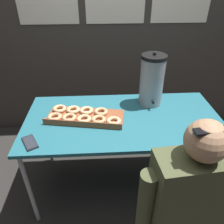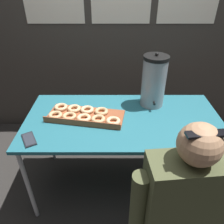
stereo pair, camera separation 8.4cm
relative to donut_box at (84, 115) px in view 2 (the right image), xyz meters
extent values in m
plane|color=#2D2B28|center=(0.32, -0.02, -0.80)|extent=(12.00, 12.00, 0.00)
cube|color=#38332D|center=(0.32, 1.02, 0.53)|extent=(6.00, 0.10, 2.66)
cube|color=#236675|center=(0.32, -0.02, -0.04)|extent=(1.56, 0.77, 0.03)
cylinder|color=#ADADB2|center=(-0.42, -0.36, -0.43)|extent=(0.03, 0.03, 0.75)
cylinder|color=#ADADB2|center=(1.05, -0.36, -0.43)|extent=(0.03, 0.03, 0.75)
cylinder|color=#ADADB2|center=(-0.42, 0.33, -0.43)|extent=(0.03, 0.03, 0.75)
cylinder|color=#ADADB2|center=(1.05, 0.33, -0.43)|extent=(0.03, 0.03, 0.75)
cube|color=brown|center=(0.01, 0.01, -0.01)|extent=(0.64, 0.36, 0.02)
cube|color=brown|center=(-0.01, -0.12, 0.01)|extent=(0.60, 0.11, 0.04)
torus|color=tan|center=(-0.22, -0.01, 0.01)|extent=(0.15, 0.15, 0.03)
torus|color=tan|center=(-0.11, -0.03, 0.01)|extent=(0.14, 0.14, 0.03)
torus|color=#EDBF8C|center=(0.01, -0.06, 0.01)|extent=(0.12, 0.12, 0.03)
torus|color=tan|center=(0.12, -0.07, 0.01)|extent=(0.13, 0.13, 0.03)
torus|color=#EFC18E|center=(0.24, -0.10, 0.01)|extent=(0.13, 0.13, 0.03)
torus|color=#E5B784|center=(-0.20, 0.10, 0.01)|extent=(0.14, 0.14, 0.03)
torus|color=#E6B885|center=(-0.09, 0.08, 0.01)|extent=(0.15, 0.15, 0.03)
torus|color=#EEC08D|center=(0.02, 0.06, 0.01)|extent=(0.16, 0.16, 0.03)
torus|color=tan|center=(0.14, 0.04, 0.01)|extent=(0.12, 0.12, 0.03)
cylinder|color=#939399|center=(0.57, 0.21, 0.18)|extent=(0.20, 0.20, 0.41)
cylinder|color=black|center=(0.57, 0.21, 0.40)|extent=(0.21, 0.21, 0.03)
sphere|color=black|center=(0.57, 0.21, 0.43)|extent=(0.03, 0.03, 0.03)
cylinder|color=black|center=(0.57, 0.10, 0.05)|extent=(0.02, 0.05, 0.02)
cube|color=black|center=(-0.35, -0.28, -0.02)|extent=(0.15, 0.18, 0.01)
cube|color=#2D333D|center=(-0.35, -0.28, -0.01)|extent=(0.13, 0.15, 0.00)
cube|color=#4C5133|center=(0.62, -0.70, -0.07)|extent=(0.46, 0.24, 0.55)
sphere|color=tan|center=(0.62, -0.70, 0.31)|extent=(0.21, 0.21, 0.21)
cube|color=black|center=(0.63, -0.72, 0.39)|extent=(0.18, 0.06, 0.01)
cylinder|color=#4C5133|center=(0.37, -0.72, -0.10)|extent=(0.10, 0.10, 0.44)
camera|label=1|loc=(0.14, -1.44, 0.97)|focal=35.00mm
camera|label=2|loc=(0.23, -1.45, 0.97)|focal=35.00mm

